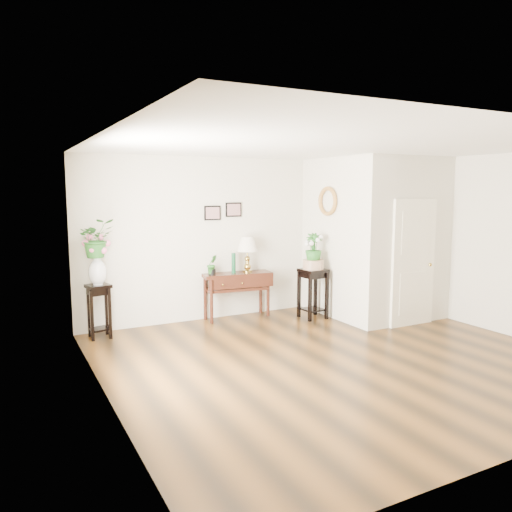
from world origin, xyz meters
TOP-DOWN VIEW (x-y plane):
  - floor at (0.00, 0.00)m, footprint 6.00×5.50m
  - ceiling at (0.00, 0.00)m, footprint 6.00×5.50m
  - wall_back at (0.00, 2.75)m, footprint 6.00×0.02m
  - wall_left at (-3.00, 0.00)m, footprint 0.02×5.50m
  - wall_right at (3.00, 0.00)m, footprint 0.02×5.50m
  - partition at (2.10, 1.77)m, footprint 1.80×1.95m
  - door at (2.10, 0.78)m, footprint 0.90×0.05m
  - art_print_left at (-0.65, 2.73)m, footprint 0.30×0.02m
  - art_print_right at (-0.25, 2.73)m, footprint 0.30×0.02m
  - wall_ornament at (1.16, 1.90)m, footprint 0.07×0.51m
  - console_table at (-0.28, 2.55)m, footprint 1.25×0.55m
  - table_lamp at (-0.07, 2.55)m, footprint 0.47×0.47m
  - green_vase at (-0.34, 2.55)m, footprint 0.09×0.09m
  - potted_plant at (-0.75, 2.55)m, footprint 0.19×0.15m
  - plant_stand_a at (-2.65, 2.43)m, footprint 0.38×0.38m
  - porcelain_vase at (-2.65, 2.43)m, footprint 0.31×0.31m
  - lily_arrangement at (-2.65, 2.43)m, footprint 0.58×0.52m
  - plant_stand_b at (0.90, 1.92)m, footprint 0.44×0.44m
  - ceramic_bowl at (0.90, 1.92)m, footprint 0.37×0.37m
  - narcissus at (0.90, 1.92)m, footprint 0.37×0.37m

SIDE VIEW (x-z plane):
  - floor at x=0.00m, z-range -0.01..0.01m
  - console_table at x=-0.28m, z-range 0.00..0.81m
  - plant_stand_a at x=-2.65m, z-range 0.00..0.83m
  - plant_stand_b at x=0.90m, z-range 0.00..0.87m
  - ceramic_bowl at x=0.90m, z-range 0.87..1.04m
  - potted_plant at x=-0.75m, z-range 0.81..1.13m
  - green_vase at x=-0.34m, z-range 0.80..1.15m
  - door at x=2.10m, z-range 0.00..2.10m
  - porcelain_vase at x=-2.65m, z-range 0.82..1.28m
  - table_lamp at x=-0.07m, z-range 0.84..1.47m
  - narcissus at x=0.90m, z-range 0.99..1.50m
  - wall_back at x=0.00m, z-range 0.00..2.80m
  - wall_left at x=-3.00m, z-range 0.00..2.80m
  - wall_right at x=3.00m, z-range 0.00..2.80m
  - partition at x=2.10m, z-range 0.00..2.80m
  - lily_arrangement at x=-2.65m, z-range 1.23..1.81m
  - art_print_left at x=-0.65m, z-range 1.73..1.98m
  - art_print_right at x=-0.25m, z-range 1.77..2.02m
  - wall_ornament at x=1.16m, z-range 1.79..2.30m
  - ceiling at x=0.00m, z-range 2.79..2.81m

